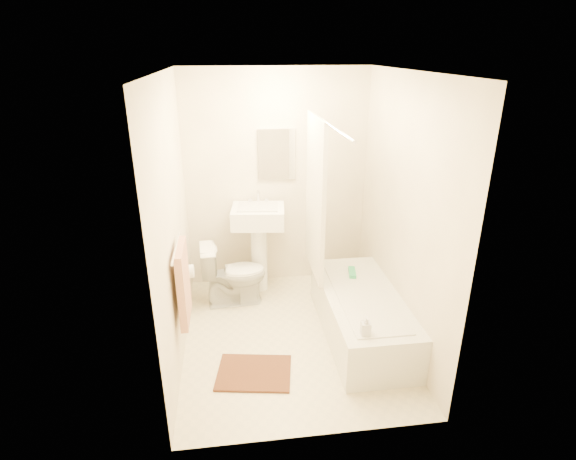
{
  "coord_description": "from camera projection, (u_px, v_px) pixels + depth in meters",
  "views": [
    {
      "loc": [
        -0.51,
        -3.56,
        2.57
      ],
      "look_at": [
        0.0,
        0.25,
        1.0
      ],
      "focal_mm": 28.0,
      "sensor_mm": 36.0,
      "label": 1
    }
  ],
  "objects": [
    {
      "name": "floor",
      "position": [
        291.0,
        336.0,
        4.3
      ],
      "size": [
        2.4,
        2.4,
        0.0
      ],
      "primitive_type": "plane",
      "color": "beige",
      "rests_on": "ground"
    },
    {
      "name": "ceiling",
      "position": [
        292.0,
        71.0,
        3.4
      ],
      "size": [
        2.4,
        2.4,
        0.0
      ],
      "primitive_type": "plane",
      "color": "white",
      "rests_on": "ground"
    },
    {
      "name": "wall_back",
      "position": [
        277.0,
        181.0,
        4.95
      ],
      "size": [
        2.0,
        0.02,
        2.4
      ],
      "primitive_type": "cube",
      "color": "beige",
      "rests_on": "ground"
    },
    {
      "name": "wall_left",
      "position": [
        173.0,
        225.0,
        3.73
      ],
      "size": [
        0.02,
        2.4,
        2.4
      ],
      "primitive_type": "cube",
      "color": "beige",
      "rests_on": "ground"
    },
    {
      "name": "wall_right",
      "position": [
        404.0,
        214.0,
        3.97
      ],
      "size": [
        0.02,
        2.4,
        2.4
      ],
      "primitive_type": "cube",
      "color": "beige",
      "rests_on": "ground"
    },
    {
      "name": "mirror",
      "position": [
        277.0,
        155.0,
        4.82
      ],
      "size": [
        0.4,
        0.03,
        0.55
      ],
      "primitive_type": "cube",
      "color": "white",
      "rests_on": "wall_back"
    },
    {
      "name": "curtain_rod",
      "position": [
        327.0,
        122.0,
        3.68
      ],
      "size": [
        0.03,
        1.7,
        0.03
      ],
      "primitive_type": "cylinder",
      "rotation": [
        1.57,
        0.0,
        0.0
      ],
      "color": "silver",
      "rests_on": "wall_back"
    },
    {
      "name": "shower_curtain",
      "position": [
        315.0,
        198.0,
        4.34
      ],
      "size": [
        0.04,
        0.8,
        1.55
      ],
      "primitive_type": "cube",
      "color": "silver",
      "rests_on": "curtain_rod"
    },
    {
      "name": "towel_bar",
      "position": [
        176.0,
        248.0,
        3.54
      ],
      "size": [
        0.02,
        0.6,
        0.02
      ],
      "primitive_type": "cylinder",
      "rotation": [
        1.57,
        0.0,
        0.0
      ],
      "color": "silver",
      "rests_on": "wall_left"
    },
    {
      "name": "towel",
      "position": [
        183.0,
        283.0,
        3.66
      ],
      "size": [
        0.06,
        0.45,
        0.66
      ],
      "primitive_type": "cube",
      "color": "#CC7266",
      "rests_on": "towel_bar"
    },
    {
      "name": "toilet_paper",
      "position": [
        188.0,
        271.0,
        4.03
      ],
      "size": [
        0.11,
        0.12,
        0.12
      ],
      "primitive_type": "cylinder",
      "rotation": [
        0.0,
        1.57,
        0.0
      ],
      "color": "white",
      "rests_on": "wall_left"
    },
    {
      "name": "toilet",
      "position": [
        234.0,
        274.0,
        4.76
      ],
      "size": [
        0.71,
        0.43,
        0.67
      ],
      "primitive_type": "imported",
      "rotation": [
        0.0,
        0.0,
        1.64
      ],
      "color": "white",
      "rests_on": "floor"
    },
    {
      "name": "sink",
      "position": [
        259.0,
        246.0,
        4.94
      ],
      "size": [
        0.6,
        0.5,
        1.09
      ],
      "primitive_type": null,
      "rotation": [
        0.0,
        0.0,
        -0.11
      ],
      "color": "white",
      "rests_on": "floor"
    },
    {
      "name": "bathtub",
      "position": [
        361.0,
        315.0,
        4.26
      ],
      "size": [
        0.68,
        1.55,
        0.44
      ],
      "primitive_type": null,
      "color": "silver",
      "rests_on": "floor"
    },
    {
      "name": "bath_mat",
      "position": [
        254.0,
        373.0,
        3.8
      ],
      "size": [
        0.68,
        0.56,
        0.02
      ],
      "primitive_type": "cube",
      "rotation": [
        0.0,
        0.0,
        -0.16
      ],
      "color": "#542D25",
      "rests_on": "floor"
    },
    {
      "name": "soap_bottle",
      "position": [
        366.0,
        326.0,
        3.56
      ],
      "size": [
        0.08,
        0.09,
        0.17
      ],
      "primitive_type": "imported",
      "rotation": [
        0.0,
        0.0,
        -0.12
      ],
      "color": "white",
      "rests_on": "bathtub"
    },
    {
      "name": "scrub_brush",
      "position": [
        352.0,
        273.0,
        4.53
      ],
      "size": [
        0.11,
        0.23,
        0.04
      ],
      "primitive_type": "cube",
      "rotation": [
        0.0,
        0.0,
        -0.19
      ],
      "color": "#2DA862",
      "rests_on": "bathtub"
    }
  ]
}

